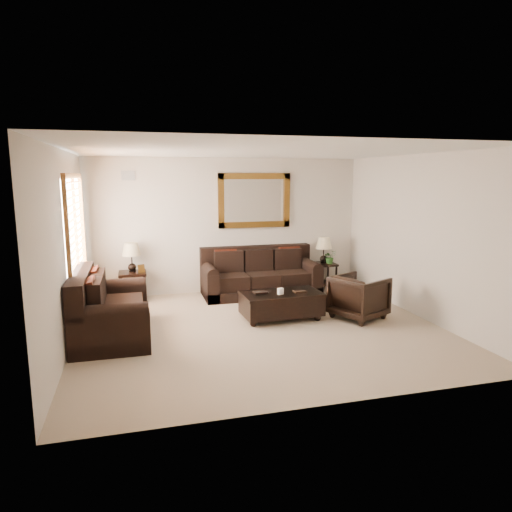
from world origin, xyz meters
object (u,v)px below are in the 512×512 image
object	(u,v)px
end_table_left	(132,263)
coffee_table	(281,302)
end_table_right	(324,255)
loveseat	(107,313)
armchair	(359,295)
sofa	(260,277)

from	to	relation	value
end_table_left	coffee_table	xyz separation A→B (m)	(2.37, -1.81, -0.45)
end_table_right	end_table_left	bearing A→B (deg)	-179.87
end_table_right	coffee_table	world-z (taller)	end_table_right
loveseat	armchair	xyz separation A→B (m)	(3.99, -0.12, 0.03)
loveseat	end_table_right	xyz separation A→B (m)	(4.26, 1.99, 0.34)
sofa	end_table_left	world-z (taller)	end_table_left
loveseat	coffee_table	size ratio (longest dim) A/B	1.31
coffee_table	sofa	bearing A→B (deg)	84.13
sofa	armchair	world-z (taller)	sofa
end_table_right	coffee_table	bearing A→B (deg)	-129.99
armchair	end_table_left	bearing A→B (deg)	34.27
end_table_left	loveseat	bearing A→B (deg)	-100.49
sofa	end_table_right	bearing A→B (deg)	6.59
end_table_right	loveseat	bearing A→B (deg)	-154.94
end_table_left	coffee_table	size ratio (longest dim) A/B	0.83
sofa	coffee_table	world-z (taller)	sofa
end_table_left	armchair	size ratio (longest dim) A/B	1.41
loveseat	end_table_left	world-z (taller)	end_table_left
sofa	loveseat	size ratio (longest dim) A/B	1.30
sofa	armchair	size ratio (longest dim) A/B	2.89
sofa	loveseat	world-z (taller)	loveseat
loveseat	end_table_right	bearing A→B (deg)	-64.94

